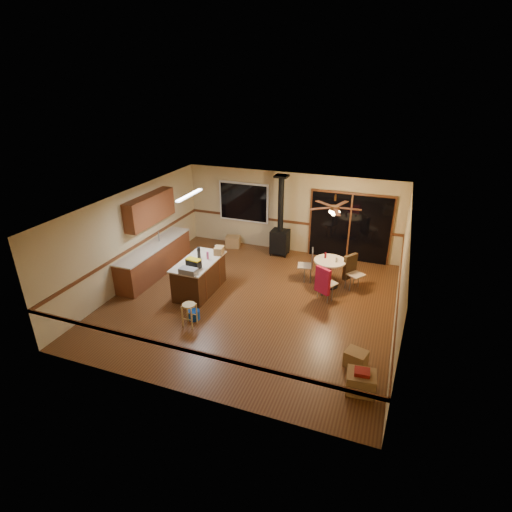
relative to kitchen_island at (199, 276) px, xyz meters
The scene contains 35 objects.
floor 1.57m from the kitchen_island, ahead, with size 7.00×7.00×0.00m, color #573118.
ceiling 2.62m from the kitchen_island, ahead, with size 7.00×7.00×0.00m, color silver.
wall_back 3.90m from the kitchen_island, 66.80° to the left, with size 7.00×7.00×0.00m, color tan.
wall_front 3.90m from the kitchen_island, 66.80° to the right, with size 7.00×7.00×0.00m, color tan.
wall_left 2.17m from the kitchen_island, behind, with size 7.00×7.00×0.00m, color tan.
wall_right 5.07m from the kitchen_island, ahead, with size 7.00×7.00×0.00m, color tan.
chair_rail 1.60m from the kitchen_island, ahead, with size 7.00×7.00×0.08m, color #562C15, non-canonical shape.
window 3.61m from the kitchen_island, 91.66° to the left, with size 1.72×0.10×1.32m, color black.
sliding_door 4.88m from the kitchen_island, 45.42° to the left, with size 2.52×0.10×2.10m, color black.
lower_cabinets 1.77m from the kitchen_island, 163.61° to the left, with size 0.60×3.00×0.86m, color brown.
countertop 1.82m from the kitchen_island, 163.61° to the left, with size 0.64×3.04×0.04m, color #C5B399.
upper_cabinets 2.43m from the kitchen_island, 159.02° to the left, with size 0.35×2.00×0.80m, color brown.
kitchen_island is the anchor object (origin of this frame).
wood_stove 3.33m from the kitchen_island, 66.91° to the left, with size 0.55×0.50×2.52m.
ceiling_fan 3.94m from the kitchen_island, 25.16° to the left, with size 0.24×0.24×0.55m.
fluorescent_strip 2.15m from the kitchen_island, 135.00° to the left, with size 0.10×1.20×0.04m, color white.
toolbox_grey 0.89m from the kitchen_island, 81.19° to the right, with size 0.44×0.24×0.14m, color slate.
toolbox_black 0.67m from the kitchen_island, 78.72° to the right, with size 0.37×0.20×0.21m, color black.
toolbox_yellow_lid 0.77m from the kitchen_island, 78.72° to the right, with size 0.38×0.20×0.03m, color gold.
box_on_island 0.87m from the kitchen_island, 61.81° to the left, with size 0.22×0.31×0.20m, color olive.
bottle_dark 0.62m from the kitchen_island, 109.86° to the left, with size 0.09×0.09×0.31m, color black.
bottle_pink 0.61m from the kitchen_island, 47.20° to the left, with size 0.07×0.07×0.21m, color #D84C8C.
bottle_white 0.91m from the kitchen_island, 76.67° to the left, with size 0.06×0.06×0.17m, color white.
bar_stool 1.61m from the kitchen_island, 70.81° to the right, with size 0.30×0.30×0.56m, color tan.
blue_bucket 1.40m from the kitchen_island, 68.41° to the right, with size 0.28×0.28×0.23m, color #0C3EB3.
dining_table 3.52m from the kitchen_island, 25.16° to the left, with size 0.86×0.86×0.78m.
glass_red 3.46m from the kitchen_island, 27.73° to the left, with size 0.06×0.06×0.16m, color #590C14.
glass_cream 3.69m from the kitchen_island, 23.25° to the left, with size 0.06×0.06×0.14m, color beige.
chair_left 3.06m from the kitchen_island, 32.03° to the left, with size 0.48×0.48×0.51m.
chair_near 3.26m from the kitchen_island, 11.28° to the left, with size 0.59×0.61×0.70m.
chair_right 4.09m from the kitchen_island, 23.82° to the left, with size 0.62×0.61×0.70m.
box_under_window 3.13m from the kitchen_island, 96.78° to the left, with size 0.47×0.37×0.37m, color olive.
box_corner_a 5.09m from the kitchen_island, 27.11° to the right, with size 0.52×0.44×0.40m, color olive.
box_corner_b 4.65m from the kitchen_island, 20.44° to the right, with size 0.41×0.35×0.33m, color olive.
box_small_red 5.08m from the kitchen_island, 27.11° to the right, with size 0.27×0.23×0.07m, color maroon.
Camera 1 is at (3.19, -8.32, 5.36)m, focal length 28.00 mm.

